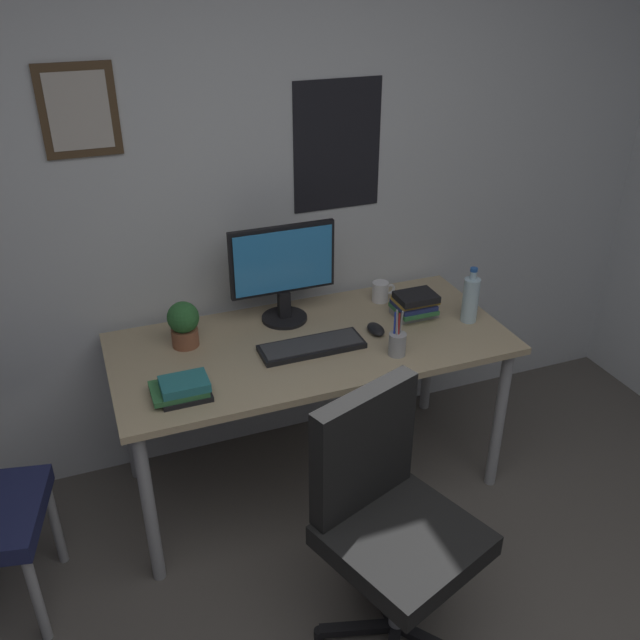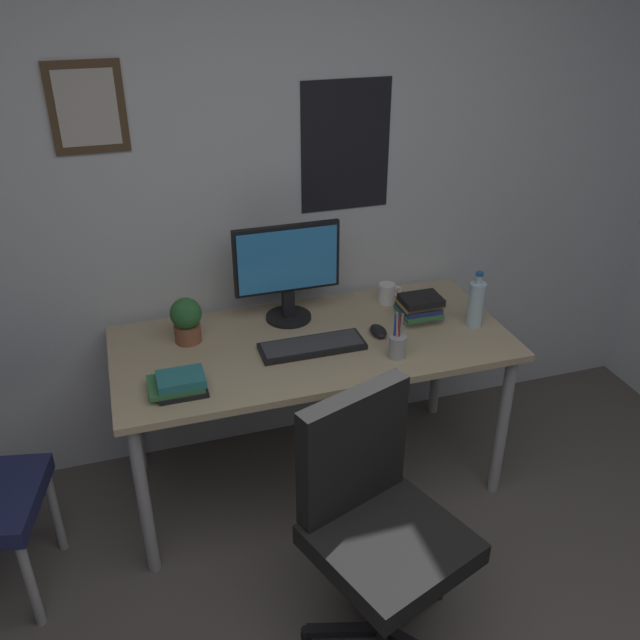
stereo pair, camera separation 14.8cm
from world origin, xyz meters
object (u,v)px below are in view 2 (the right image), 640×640
(water_bottle, at_px, (476,303))
(potted_plant, at_px, (186,319))
(monitor, at_px, (287,269))
(coffee_mug_near, at_px, (387,293))
(computer_mouse, at_px, (378,331))
(office_chair, at_px, (375,515))
(book_stack_left, at_px, (420,308))
(keyboard, at_px, (312,346))
(pen_cup, at_px, (397,345))
(book_stack_right, at_px, (179,384))

(water_bottle, distance_m, potted_plant, 1.22)
(potted_plant, bearing_deg, monitor, 8.56)
(coffee_mug_near, distance_m, potted_plant, 0.93)
(computer_mouse, distance_m, coffee_mug_near, 0.31)
(coffee_mug_near, relative_size, potted_plant, 0.58)
(office_chair, distance_m, book_stack_left, 1.03)
(monitor, distance_m, water_bottle, 0.82)
(keyboard, bearing_deg, monitor, 95.03)
(keyboard, bearing_deg, pen_cup, -27.80)
(potted_plant, bearing_deg, water_bottle, -10.92)
(keyboard, distance_m, pen_cup, 0.35)
(computer_mouse, relative_size, book_stack_left, 0.58)
(water_bottle, relative_size, book_stack_left, 1.34)
(coffee_mug_near, bearing_deg, keyboard, -146.77)
(pen_cup, xyz_separation_m, book_stack_left, (0.22, 0.26, 0.00))
(office_chair, xyz_separation_m, book_stack_right, (-0.55, 0.59, 0.26))
(water_bottle, distance_m, book_stack_right, 1.29)
(potted_plant, bearing_deg, computer_mouse, -13.60)
(keyboard, xyz_separation_m, book_stack_right, (-0.55, -0.15, 0.02))
(office_chair, height_order, keyboard, office_chair)
(computer_mouse, relative_size, water_bottle, 0.44)
(monitor, distance_m, book_stack_right, 0.71)
(keyboard, xyz_separation_m, coffee_mug_near, (0.45, 0.29, 0.03))
(monitor, bearing_deg, office_chair, -88.93)
(water_bottle, bearing_deg, coffee_mug_near, 131.87)
(keyboard, bearing_deg, potted_plant, 155.69)
(coffee_mug_near, height_order, book_stack_right, coffee_mug_near)
(water_bottle, bearing_deg, computer_mouse, 174.07)
(coffee_mug_near, distance_m, book_stack_right, 1.10)
(office_chair, bearing_deg, pen_cup, 61.79)
(computer_mouse, height_order, pen_cup, pen_cup)
(monitor, height_order, computer_mouse, monitor)
(potted_plant, bearing_deg, office_chair, -63.86)
(coffee_mug_near, distance_m, book_stack_left, 0.21)
(office_chair, bearing_deg, water_bottle, 44.67)
(computer_mouse, bearing_deg, water_bottle, -5.93)
(book_stack_left, bearing_deg, office_chair, -122.03)
(office_chair, relative_size, computer_mouse, 8.64)
(book_stack_left, bearing_deg, keyboard, -169.12)
(pen_cup, xyz_separation_m, book_stack_right, (-0.86, 0.01, -0.02))
(book_stack_left, bearing_deg, pen_cup, -129.48)
(keyboard, xyz_separation_m, book_stack_left, (0.52, 0.10, 0.05))
(monitor, bearing_deg, pen_cup, -53.31)
(coffee_mug_near, bearing_deg, office_chair, -113.68)
(water_bottle, bearing_deg, potted_plant, 169.08)
(coffee_mug_near, distance_m, pen_cup, 0.48)
(office_chair, xyz_separation_m, coffee_mug_near, (0.45, 1.03, 0.27))
(potted_plant, bearing_deg, coffee_mug_near, 4.90)
(office_chair, xyz_separation_m, computer_mouse, (0.31, 0.77, 0.24))
(potted_plant, relative_size, book_stack_right, 0.92)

